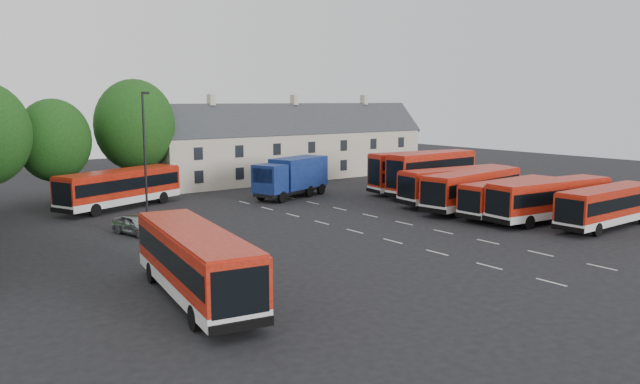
{
  "coord_description": "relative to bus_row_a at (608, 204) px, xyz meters",
  "views": [
    {
      "loc": [
        -28.68,
        -31.99,
        9.48
      ],
      "look_at": [
        0.77,
        7.25,
        2.2
      ],
      "focal_mm": 35.0,
      "sensor_mm": 36.0,
      "label": 1
    }
  ],
  "objects": [
    {
      "name": "ground",
      "position": [
        -15.85,
        8.32,
        -1.83
      ],
      "size": [
        140.0,
        140.0,
        0.0
      ],
      "primitive_type": "plane",
      "color": "black",
      "rests_on": "ground"
    },
    {
      "name": "lane_markings",
      "position": [
        -13.35,
        10.32,
        -1.82
      ],
      "size": [
        5.15,
        33.8,
        0.01
      ],
      "color": "beige",
      "rests_on": "ground"
    },
    {
      "name": "terrace_houses",
      "position": [
        -1.85,
        38.32,
        2.03
      ],
      "size": [
        35.7,
        7.13,
        10.06
      ],
      "color": "beige",
      "rests_on": "ground"
    },
    {
      "name": "bus_row_a",
      "position": [
        0.0,
        0.0,
        0.0
      ],
      "size": [
        10.83,
        2.79,
        3.04
      ],
      "rotation": [
        0.0,
        0.0,
        0.03
      ],
      "color": "silver",
      "rests_on": "ground"
    },
    {
      "name": "bus_row_b",
      "position": [
        -1.33,
        3.98,
        0.14
      ],
      "size": [
        11.81,
        3.74,
        3.28
      ],
      "rotation": [
        0.0,
        0.0,
        -0.09
      ],
      "color": "silver",
      "rests_on": "ground"
    },
    {
      "name": "bus_row_c",
      "position": [
        -1.95,
        7.31,
        -0.04
      ],
      "size": [
        10.6,
        2.87,
        2.97
      ],
      "rotation": [
        0.0,
        0.0,
        0.04
      ],
      "color": "silver",
      "rests_on": "ground"
    },
    {
      "name": "bus_row_d",
      "position": [
        -1.94,
        11.08,
        0.19
      ],
      "size": [
        12.18,
        4.42,
        3.37
      ],
      "rotation": [
        0.0,
        0.0,
        0.15
      ],
      "color": "silver",
      "rests_on": "ground"
    },
    {
      "name": "bus_row_e",
      "position": [
        -0.84,
        13.78,
        0.16
      ],
      "size": [
        11.95,
        3.86,
        3.32
      ],
      "rotation": [
        0.0,
        0.0,
        -0.1
      ],
      "color": "silver",
      "rests_on": "ground"
    },
    {
      "name": "bus_dd_south",
      "position": [
        0.92,
        18.52,
        0.66
      ],
      "size": [
        10.76,
        3.04,
        4.36
      ],
      "rotation": [
        0.0,
        0.0,
        0.06
      ],
      "color": "silver",
      "rests_on": "ground"
    },
    {
      "name": "bus_dd_north",
      "position": [
        1.17,
        20.93,
        0.57
      ],
      "size": [
        10.51,
        3.77,
        4.22
      ],
      "rotation": [
        0.0,
        0.0,
        -0.14
      ],
      "color": "silver",
      "rests_on": "ground"
    },
    {
      "name": "bus_west",
      "position": [
        -32.01,
        2.84,
        0.22
      ],
      "size": [
        4.59,
        12.32,
        3.41
      ],
      "rotation": [
        0.0,
        0.0,
        1.41
      ],
      "color": "silver",
      "rests_on": "ground"
    },
    {
      "name": "bus_north",
      "position": [
        -26.09,
        30.08,
        0.2
      ],
      "size": [
        12.08,
        7.09,
        3.38
      ],
      "rotation": [
        0.0,
        0.0,
        0.39
      ],
      "color": "silver",
      "rests_on": "ground"
    },
    {
      "name": "box_truck",
      "position": [
        -10.54,
        26.16,
        0.33
      ],
      "size": [
        9.22,
        5.47,
        3.85
      ],
      "rotation": [
        0.0,
        0.0,
        0.33
      ],
      "color": "black",
      "rests_on": "ground"
    },
    {
      "name": "silver_car",
      "position": [
        -28.93,
        18.8,
        -1.11
      ],
      "size": [
        2.7,
        4.49,
        1.43
      ],
      "primitive_type": "imported",
      "rotation": [
        0.0,
        0.0,
        0.26
      ],
      "color": "#95989C",
      "rests_on": "ground"
    },
    {
      "name": "lamppost",
      "position": [
        -26.26,
        23.54,
        3.55
      ],
      "size": [
        0.69,
        0.45,
        10.08
      ],
      "rotation": [
        0.0,
        0.0,
        0.38
      ],
      "color": "black",
      "rests_on": "ground"
    }
  ]
}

